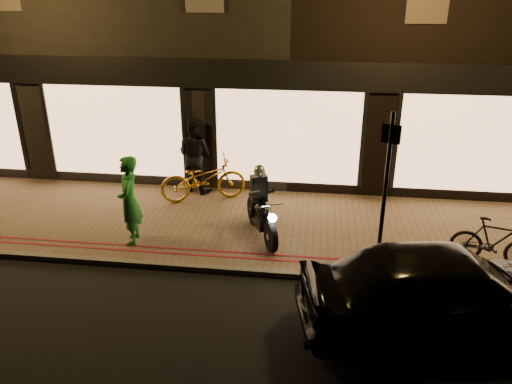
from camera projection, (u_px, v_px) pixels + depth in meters
The scene contains 12 objects.
ground at pixel (271, 277), 9.52m from camera, with size 90.00×90.00×0.00m, color black.
sidewalk at pixel (280, 228), 11.32m from camera, with size 50.00×4.00×0.12m, color brown.
kerb_stone at pixel (271, 273), 9.54m from camera, with size 50.00×0.14×0.12m, color #59544C.
red_kerb_lines at pixel (274, 257), 9.97m from camera, with size 50.00×0.26×0.01m.
building_row at pixel (301, 14), 16.08m from camera, with size 48.00×10.11×8.50m.
motorcycle at pixel (261, 210), 10.61m from camera, with size 0.92×1.83×1.59m.
sign_post at pixel (386, 182), 9.20m from camera, with size 0.33×0.17×3.00m.
bicycle_gold at pixel (203, 179), 12.41m from camera, with size 0.74×2.13×1.12m, color #C38D22.
bicycle_dark at pixel (495, 242), 9.57m from camera, with size 0.45×1.61×0.97m, color black.
person_green at pixel (129, 201), 10.23m from camera, with size 0.69×0.45×1.90m, color #207829.
person_dark at pixel (195, 155), 12.85m from camera, with size 0.95×0.74×1.95m, color black.
parked_car at pixel (444, 291), 7.74m from camera, with size 1.82×4.52×1.54m, color black.
Camera 1 is at (0.78, -8.10, 5.20)m, focal length 35.00 mm.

